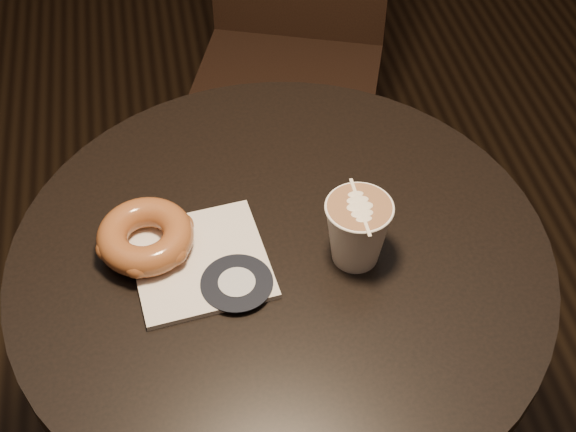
{
  "coord_description": "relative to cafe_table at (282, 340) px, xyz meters",
  "views": [
    {
      "loc": [
        -0.11,
        -0.65,
        1.54
      ],
      "look_at": [
        0.01,
        0.03,
        0.79
      ],
      "focal_mm": 50.0,
      "sensor_mm": 36.0,
      "label": 1
    }
  ],
  "objects": [
    {
      "name": "cafe_table",
      "position": [
        0.0,
        0.0,
        0.0
      ],
      "size": [
        0.7,
        0.7,
        0.75
      ],
      "color": "black",
      "rests_on": "ground"
    },
    {
      "name": "chair",
      "position": [
        0.17,
        0.8,
        0.0
      ],
      "size": [
        0.5,
        0.5,
        0.99
      ],
      "rotation": [
        0.0,
        0.0,
        -0.35
      ],
      "color": "black",
      "rests_on": "ground"
    },
    {
      "name": "pastry_bag",
      "position": [
        -0.1,
        0.0,
        0.2
      ],
      "size": [
        0.18,
        0.18,
        0.01
      ],
      "primitive_type": "cube",
      "rotation": [
        0.0,
        0.0,
        0.11
      ],
      "color": "silver",
      "rests_on": "cafe_table"
    },
    {
      "name": "doughnut",
      "position": [
        -0.17,
        0.04,
        0.23
      ],
      "size": [
        0.12,
        0.12,
        0.04
      ],
      "primitive_type": "torus",
      "color": "brown",
      "rests_on": "pastry_bag"
    },
    {
      "name": "latte_cup",
      "position": [
        0.09,
        -0.02,
        0.25
      ],
      "size": [
        0.08,
        0.08,
        0.09
      ],
      "primitive_type": null,
      "color": "white",
      "rests_on": "cafe_table"
    }
  ]
}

